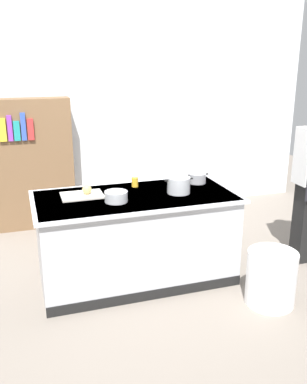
# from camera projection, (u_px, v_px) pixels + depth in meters

# --- Properties ---
(ground_plane) EXTENTS (10.00, 10.00, 0.00)m
(ground_plane) POSITION_uv_depth(u_px,v_px,m) (137.00, 277.00, 4.44)
(ground_plane) COLOR slate
(back_wall) EXTENTS (6.40, 0.12, 3.00)m
(back_wall) POSITION_uv_depth(u_px,v_px,m) (94.00, 109.00, 5.89)
(back_wall) COLOR silver
(back_wall) RESTS_ON ground_plane
(counter_island) EXTENTS (1.98, 0.98, 0.90)m
(counter_island) POSITION_uv_depth(u_px,v_px,m) (136.00, 236.00, 4.30)
(counter_island) COLOR #B7BABF
(counter_island) RESTS_ON ground_plane
(cutting_board) EXTENTS (0.40, 0.28, 0.02)m
(cutting_board) POSITION_uv_depth(u_px,v_px,m) (82.00, 195.00, 4.14)
(cutting_board) COLOR silver
(cutting_board) RESTS_ON counter_island
(onion) EXTENTS (0.09, 0.09, 0.09)m
(onion) POSITION_uv_depth(u_px,v_px,m) (87.00, 190.00, 4.13)
(onion) COLOR tan
(onion) RESTS_ON cutting_board
(stock_pot) EXTENTS (0.29, 0.23, 0.16)m
(stock_pot) POSITION_uv_depth(u_px,v_px,m) (179.00, 185.00, 4.22)
(stock_pot) COLOR #B7BABF
(stock_pot) RESTS_ON counter_island
(sauce_pan) EXTENTS (0.25, 0.19, 0.11)m
(sauce_pan) POSITION_uv_depth(u_px,v_px,m) (197.00, 178.00, 4.57)
(sauce_pan) COLOR #99999E
(sauce_pan) RESTS_ON counter_island
(mixing_bowl) EXTENTS (0.22, 0.22, 0.10)m
(mixing_bowl) POSITION_uv_depth(u_px,v_px,m) (116.00, 197.00, 3.98)
(mixing_bowl) COLOR #B7BABF
(mixing_bowl) RESTS_ON counter_island
(juice_cup) EXTENTS (0.07, 0.07, 0.10)m
(juice_cup) POSITION_uv_depth(u_px,v_px,m) (135.00, 182.00, 4.44)
(juice_cup) COLOR yellow
(juice_cup) RESTS_ON counter_island
(trash_bin) EXTENTS (0.45, 0.45, 0.51)m
(trash_bin) POSITION_uv_depth(u_px,v_px,m) (271.00, 278.00, 3.92)
(trash_bin) COLOR white
(trash_bin) RESTS_ON ground_plane
(bookshelf) EXTENTS (1.10, 0.31, 1.70)m
(bookshelf) POSITION_uv_depth(u_px,v_px,m) (30.00, 165.00, 5.54)
(bookshelf) COLOR brown
(bookshelf) RESTS_ON ground_plane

